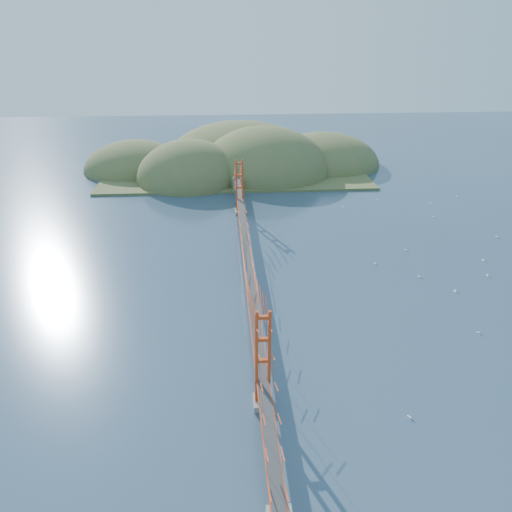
{
  "coord_description": "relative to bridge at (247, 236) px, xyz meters",
  "views": [
    {
      "loc": [
        -3.61,
        -71.63,
        37.09
      ],
      "look_at": [
        1.39,
        0.0,
        3.67
      ],
      "focal_mm": 35.0,
      "sensor_mm": 36.0,
      "label": 1
    }
  ],
  "objects": [
    {
      "name": "sailboat_2",
      "position": [
        29.65,
        -18.46,
        -6.87
      ],
      "size": [
        0.57,
        0.57,
        0.6
      ],
      "color": "white",
      "rests_on": "ground"
    },
    {
      "name": "sailboat_16",
      "position": [
        21.95,
        3.02,
        -6.86
      ],
      "size": [
        0.61,
        0.61,
        0.64
      ],
      "color": "white",
      "rests_on": "ground"
    },
    {
      "name": "sailboat_14",
      "position": [
        31.46,
        -7.26,
        -6.86
      ],
      "size": [
        0.5,
        0.6,
        0.69
      ],
      "color": "white",
      "rests_on": "ground"
    },
    {
      "name": "sailboat_17",
      "position": [
        51.54,
        37.44,
        -6.86
      ],
      "size": [
        0.57,
        0.53,
        0.65
      ],
      "color": "white",
      "rests_on": "ground"
    },
    {
      "name": "sailboat_6",
      "position": [
        15.07,
        -33.13,
        -6.87
      ],
      "size": [
        0.52,
        0.52,
        0.57
      ],
      "color": "white",
      "rests_on": "ground"
    },
    {
      "name": "bridge",
      "position": [
        0.0,
        0.0,
        0.0
      ],
      "size": [
        2.2,
        94.4,
        12.0
      ],
      "color": "gray",
      "rests_on": "ground"
    },
    {
      "name": "sailboat_1",
      "position": [
        29.11,
        8.21,
        -6.86
      ],
      "size": [
        0.61,
        0.61,
        0.64
      ],
      "color": "white",
      "rests_on": "ground"
    },
    {
      "name": "sailboat_0",
      "position": [
        27.69,
        -2.18,
        -6.86
      ],
      "size": [
        0.56,
        0.57,
        0.64
      ],
      "color": "white",
      "rests_on": "ground"
    },
    {
      "name": "sailboat_5",
      "position": [
        38.96,
        -2.5,
        -6.87
      ],
      "size": [
        0.44,
        0.53,
        0.62
      ],
      "color": "white",
      "rests_on": "ground"
    },
    {
      "name": "sailboat_4",
      "position": [
        41.02,
        3.03,
        -6.86
      ],
      "size": [
        0.53,
        0.57,
        0.64
      ],
      "color": "white",
      "rests_on": "ground"
    },
    {
      "name": "sailboat_7",
      "position": [
        31.95,
        36.35,
        -6.87
      ],
      "size": [
        0.54,
        0.48,
        0.61
      ],
      "color": "white",
      "rests_on": "ground"
    },
    {
      "name": "sailboat_11",
      "position": [
        48.66,
        12.97,
        -6.86
      ],
      "size": [
        0.62,
        0.62,
        0.65
      ],
      "color": "white",
      "rests_on": "ground"
    },
    {
      "name": "sailboat_12",
      "position": [
        23.42,
        32.54,
        -6.87
      ],
      "size": [
        0.49,
        0.41,
        0.57
      ],
      "color": "white",
      "rests_on": "ground"
    },
    {
      "name": "sailboat_15",
      "position": [
        40.81,
        24.63,
        -6.87
      ],
      "size": [
        0.52,
        0.55,
        0.62
      ],
      "color": "white",
      "rests_on": "ground"
    },
    {
      "name": "sailboat_8",
      "position": [
        43.6,
        33.2,
        -6.87
      ],
      "size": [
        0.54,
        0.48,
        0.61
      ],
      "color": "white",
      "rests_on": "ground"
    },
    {
      "name": "far_headlands",
      "position": [
        2.21,
        68.33,
        -7.01
      ],
      "size": [
        84.0,
        58.0,
        25.0
      ],
      "color": "brown",
      "rests_on": "ground"
    },
    {
      "name": "ground",
      "position": [
        0.0,
        -0.18,
        -7.01
      ],
      "size": [
        320.0,
        320.0,
        0.0
      ],
      "primitive_type": "plane",
      "color": "#324964",
      "rests_on": "ground"
    }
  ]
}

